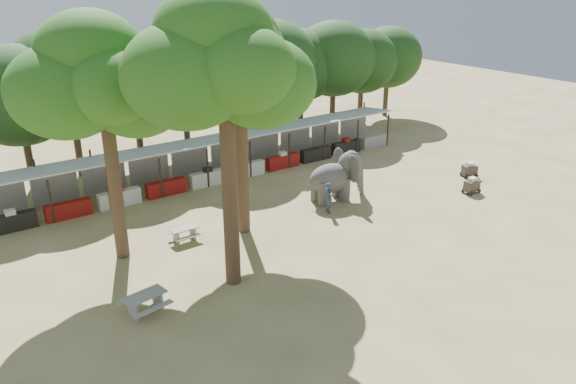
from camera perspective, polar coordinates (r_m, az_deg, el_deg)
ground at (r=26.13m, az=8.24°, el=-6.91°), size 100.00×100.00×0.00m
vendor_stalls at (r=36.04m, az=-6.90°, el=3.34°), size 28.00×2.99×2.80m
yard_tree_left at (r=24.92m, az=-18.82°, el=10.83°), size 7.10×6.90×11.02m
yard_tree_center at (r=21.33m, az=-7.03°, el=12.91°), size 7.10×6.90×12.04m
yard_tree_back at (r=26.33m, az=-5.44°, el=13.14°), size 7.10×6.90×11.36m
backdrop_trees at (r=39.48m, az=-10.90°, el=11.20°), size 46.46×5.95×8.33m
elephant at (r=32.17m, az=5.03°, el=1.59°), size 3.77×2.83×2.83m
handler at (r=30.57m, az=4.15°, el=-0.59°), size 0.58×0.72×1.72m
picnic_table_near at (r=22.67m, az=-14.30°, el=-10.66°), size 1.81×1.68×0.81m
picnic_table_far at (r=27.97m, az=-10.48°, el=-4.05°), size 1.35×1.22×0.67m
cart_front at (r=35.08m, az=18.17°, el=0.65°), size 1.01×0.67×0.97m
cart_back at (r=37.81m, az=17.96°, el=2.17°), size 1.17×1.00×0.97m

